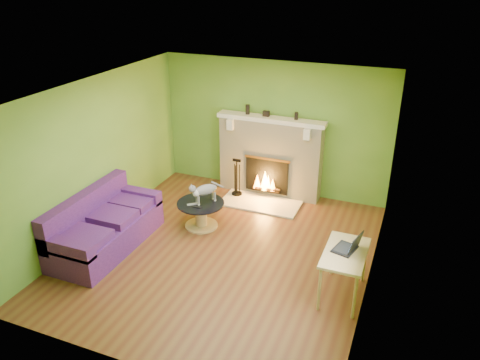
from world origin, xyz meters
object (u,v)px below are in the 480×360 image
(sofa, at_px, (103,227))
(coffee_table, at_px, (201,213))
(desk, at_px, (345,257))
(cat, at_px, (206,192))

(sofa, bearing_deg, coffee_table, 44.10)
(desk, height_order, cat, cat)
(sofa, distance_m, cat, 1.76)
(cat, bearing_deg, sofa, -98.96)
(sofa, relative_size, desk, 2.12)
(desk, bearing_deg, sofa, -177.30)
(coffee_table, xyz_separation_m, desk, (2.63, -0.96, 0.35))
(desk, bearing_deg, coffee_table, 159.91)
(sofa, xyz_separation_m, cat, (1.26, 1.19, 0.31))
(cat, bearing_deg, desk, 15.96)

